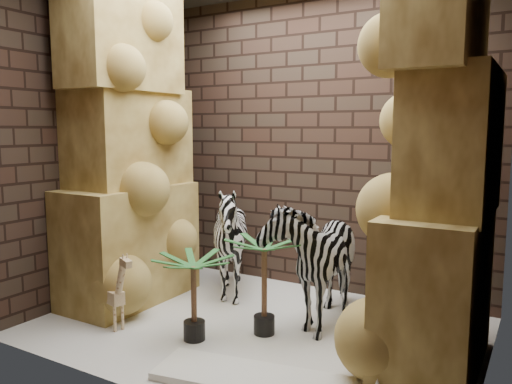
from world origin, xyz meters
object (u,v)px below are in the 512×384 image
Objects in this scene: zebra_left at (230,247)px; surfboard at (281,384)px; palm_front at (264,286)px; zebra_right at (314,247)px; palm_back at (194,297)px; giraffe_toy at (112,288)px.

zebra_left is 0.66× the size of surfboard.
zebra_left reaches higher than palm_front.
zebra_right reaches higher than zebra_left.
zebra_right is 0.75× the size of surfboard.
surfboard is at bearing -35.50° from zebra_left.
palm_back is at bearing -137.81° from palm_front.
zebra_left is 0.93m from palm_front.
surfboard is (1.65, -0.16, -0.32)m from giraffe_toy.
giraffe_toy is 0.40× the size of surfboard.
zebra_right is 1.86× the size of giraffe_toy.
zebra_right is 1.60× the size of palm_front.
surfboard is (0.30, -1.18, -0.61)m from zebra_right.
giraffe_toy is at bearing -168.43° from palm_back.
palm_front is at bearing 116.47° from surfboard.
giraffe_toy is 0.74m from palm_back.
surfboard is at bearing -53.13° from palm_front.
palm_back is at bearing -133.23° from zebra_right.
zebra_left is 1.83m from surfboard.
palm_back is 0.40× the size of surfboard.
zebra_left reaches higher than palm_back.
surfboard is (0.51, -0.69, -0.37)m from palm_front.
palm_back is at bearing 151.20° from surfboard.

